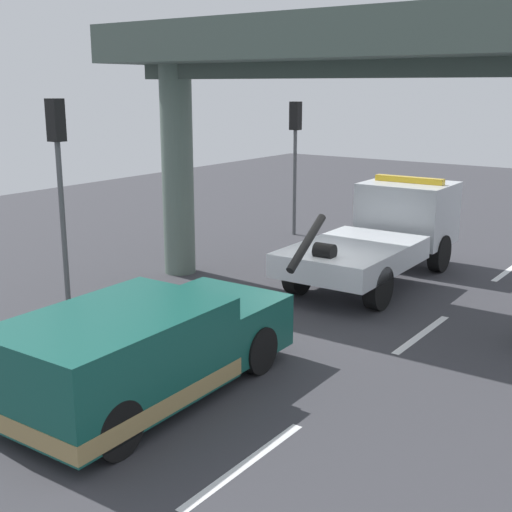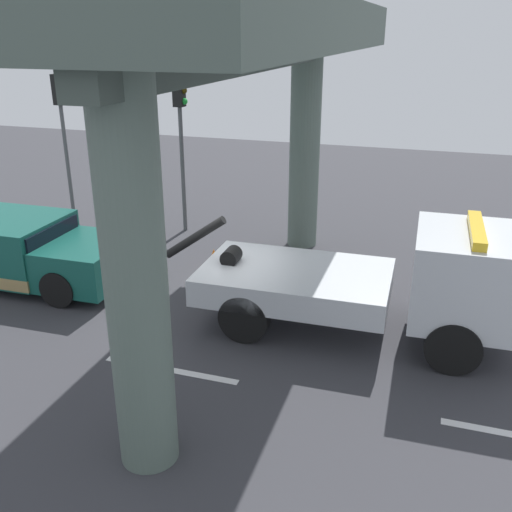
{
  "view_description": "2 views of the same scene",
  "coord_description": "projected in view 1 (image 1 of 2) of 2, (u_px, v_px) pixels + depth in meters",
  "views": [
    {
      "loc": [
        -12.52,
        -7.37,
        4.89
      ],
      "look_at": [
        -0.88,
        0.98,
        1.3
      ],
      "focal_mm": 47.97,
      "sensor_mm": 36.0,
      "label": 1
    },
    {
      "loc": [
        4.2,
        -10.44,
        5.73
      ],
      "look_at": [
        0.68,
        0.42,
        1.2
      ],
      "focal_mm": 39.94,
      "sensor_mm": 36.0,
      "label": 2
    }
  ],
  "objects": [
    {
      "name": "ground_plane",
      "position": [
        315.0,
        313.0,
        15.24
      ],
      "size": [
        60.0,
        40.0,
        0.1
      ],
      "primitive_type": "cube",
      "color": "#38383D"
    },
    {
      "name": "lane_stripe_west",
      "position": [
        246.0,
        464.0,
        9.07
      ],
      "size": [
        2.6,
        0.16,
        0.01
      ],
      "primitive_type": "cube",
      "color": "silver",
      "rests_on": "ground"
    },
    {
      "name": "lane_stripe_mid",
      "position": [
        422.0,
        334.0,
        13.8
      ],
      "size": [
        2.6,
        0.16,
        0.01
      ],
      "primitive_type": "cube",
      "color": "silver",
      "rests_on": "ground"
    },
    {
      "name": "lane_stripe_east",
      "position": [
        508.0,
        270.0,
        18.53
      ],
      "size": [
        2.6,
        0.16,
        0.01
      ],
      "primitive_type": "cube",
      "color": "silver",
      "rests_on": "ground"
    },
    {
      "name": "tow_truck_white",
      "position": [
        386.0,
        231.0,
        17.78
      ],
      "size": [
        7.28,
        2.52,
        2.46
      ],
      "color": "silver",
      "rests_on": "ground"
    },
    {
      "name": "towed_van_green",
      "position": [
        142.0,
        352.0,
        10.81
      ],
      "size": [
        5.24,
        2.31,
        1.58
      ],
      "color": "#145147",
      "rests_on": "ground"
    },
    {
      "name": "overpass_structure",
      "position": [
        337.0,
        66.0,
        14.49
      ],
      "size": [
        3.6,
        11.25,
        6.26
      ],
      "color": "#596B60",
      "rests_on": "ground"
    },
    {
      "name": "traffic_light_far",
      "position": [
        59.0,
        158.0,
        14.72
      ],
      "size": [
        0.39,
        0.32,
        4.61
      ],
      "color": "#515456",
      "rests_on": "ground"
    },
    {
      "name": "traffic_light_mid",
      "position": [
        296.0,
        139.0,
        22.24
      ],
      "size": [
        0.39,
        0.32,
        4.37
      ],
      "color": "#515456",
      "rests_on": "ground"
    },
    {
      "name": "traffic_cone_orange",
      "position": [
        215.0,
        294.0,
        15.55
      ],
      "size": [
        0.47,
        0.47,
        0.56
      ],
      "color": "orange",
      "rests_on": "ground"
    }
  ]
}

